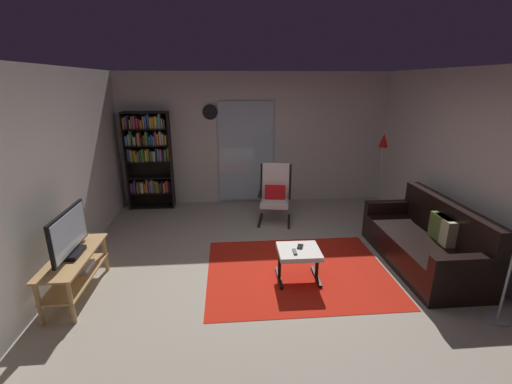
{
  "coord_description": "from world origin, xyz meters",
  "views": [
    {
      "loc": [
        -0.57,
        -3.99,
        2.41
      ],
      "look_at": [
        -0.16,
        0.74,
        0.88
      ],
      "focal_mm": 24.15,
      "sensor_mm": 36.0,
      "label": 1
    }
  ],
  "objects_px": {
    "lounge_armchair": "(275,192)",
    "tv_stand": "(76,268)",
    "cell_phone": "(300,247)",
    "floor_lamp_by_shelf": "(382,153)",
    "leather_sofa": "(426,243)",
    "ottoman": "(299,255)",
    "tv_remote": "(295,252)",
    "television": "(69,235)",
    "bookshelf_near_tv": "(149,156)",
    "wall_clock": "(210,112)"
  },
  "relations": [
    {
      "from": "lounge_armchair",
      "to": "floor_lamp_by_shelf",
      "type": "xyz_separation_m",
      "value": [
        2.0,
        0.19,
        0.63
      ]
    },
    {
      "from": "tv_stand",
      "to": "leather_sofa",
      "type": "xyz_separation_m",
      "value": [
        4.46,
        0.32,
        -0.02
      ]
    },
    {
      "from": "lounge_armchair",
      "to": "tv_remote",
      "type": "relative_size",
      "value": 7.1
    },
    {
      "from": "bookshelf_near_tv",
      "to": "lounge_armchair",
      "type": "distance_m",
      "value": 2.56
    },
    {
      "from": "floor_lamp_by_shelf",
      "to": "tv_remote",
      "type": "bearing_deg",
      "value": -132.01
    },
    {
      "from": "bookshelf_near_tv",
      "to": "lounge_armchair",
      "type": "relative_size",
      "value": 1.84
    },
    {
      "from": "cell_phone",
      "to": "floor_lamp_by_shelf",
      "type": "relative_size",
      "value": 0.09
    },
    {
      "from": "floor_lamp_by_shelf",
      "to": "wall_clock",
      "type": "bearing_deg",
      "value": 165.19
    },
    {
      "from": "cell_phone",
      "to": "television",
      "type": "bearing_deg",
      "value": -157.27
    },
    {
      "from": "leather_sofa",
      "to": "tv_stand",
      "type": "bearing_deg",
      "value": -175.93
    },
    {
      "from": "lounge_armchair",
      "to": "tv_stand",
      "type": "bearing_deg",
      "value": -141.69
    },
    {
      "from": "television",
      "to": "ottoman",
      "type": "distance_m",
      "value": 2.69
    },
    {
      "from": "cell_phone",
      "to": "floor_lamp_by_shelf",
      "type": "xyz_separation_m",
      "value": [
        1.94,
        2.13,
        0.74
      ]
    },
    {
      "from": "television",
      "to": "floor_lamp_by_shelf",
      "type": "distance_m",
      "value": 5.18
    },
    {
      "from": "ottoman",
      "to": "wall_clock",
      "type": "height_order",
      "value": "wall_clock"
    },
    {
      "from": "floor_lamp_by_shelf",
      "to": "television",
      "type": "bearing_deg",
      "value": -153.61
    },
    {
      "from": "leather_sofa",
      "to": "wall_clock",
      "type": "xyz_separation_m",
      "value": [
        -2.97,
        2.79,
        1.54
      ]
    },
    {
      "from": "leather_sofa",
      "to": "lounge_armchair",
      "type": "height_order",
      "value": "lounge_armchair"
    },
    {
      "from": "tv_remote",
      "to": "floor_lamp_by_shelf",
      "type": "xyz_separation_m",
      "value": [
        2.04,
        2.27,
        0.74
      ]
    },
    {
      "from": "television",
      "to": "lounge_armchair",
      "type": "bearing_deg",
      "value": 38.61
    },
    {
      "from": "television",
      "to": "leather_sofa",
      "type": "distance_m",
      "value": 4.49
    },
    {
      "from": "leather_sofa",
      "to": "ottoman",
      "type": "distance_m",
      "value": 1.82
    },
    {
      "from": "leather_sofa",
      "to": "lounge_armchair",
      "type": "distance_m",
      "value": 2.55
    },
    {
      "from": "tv_stand",
      "to": "leather_sofa",
      "type": "height_order",
      "value": "leather_sofa"
    },
    {
      "from": "tv_stand",
      "to": "television",
      "type": "height_order",
      "value": "television"
    },
    {
      "from": "ottoman",
      "to": "floor_lamp_by_shelf",
      "type": "xyz_separation_m",
      "value": [
        1.97,
        2.19,
        0.82
      ]
    },
    {
      "from": "bookshelf_near_tv",
      "to": "ottoman",
      "type": "height_order",
      "value": "bookshelf_near_tv"
    },
    {
      "from": "television",
      "to": "tv_remote",
      "type": "relative_size",
      "value": 6.01
    },
    {
      "from": "television",
      "to": "lounge_armchair",
      "type": "xyz_separation_m",
      "value": [
        2.63,
        2.1,
        -0.23
      ]
    },
    {
      "from": "television",
      "to": "lounge_armchair",
      "type": "distance_m",
      "value": 3.38
    },
    {
      "from": "bookshelf_near_tv",
      "to": "cell_phone",
      "type": "bearing_deg",
      "value": -49.73
    },
    {
      "from": "lounge_armchair",
      "to": "cell_phone",
      "type": "relative_size",
      "value": 7.3
    },
    {
      "from": "wall_clock",
      "to": "floor_lamp_by_shelf",
      "type": "bearing_deg",
      "value": -14.81
    },
    {
      "from": "bookshelf_near_tv",
      "to": "ottoman",
      "type": "distance_m",
      "value": 3.8
    },
    {
      "from": "bookshelf_near_tv",
      "to": "floor_lamp_by_shelf",
      "type": "bearing_deg",
      "value": -9.16
    },
    {
      "from": "tv_remote",
      "to": "cell_phone",
      "type": "xyz_separation_m",
      "value": [
        0.1,
        0.14,
        -0.0
      ]
    },
    {
      "from": "television",
      "to": "tv_remote",
      "type": "height_order",
      "value": "television"
    },
    {
      "from": "cell_phone",
      "to": "floor_lamp_by_shelf",
      "type": "height_order",
      "value": "floor_lamp_by_shelf"
    },
    {
      "from": "lounge_armchair",
      "to": "bookshelf_near_tv",
      "type": "bearing_deg",
      "value": 159.12
    },
    {
      "from": "floor_lamp_by_shelf",
      "to": "wall_clock",
      "type": "height_order",
      "value": "wall_clock"
    },
    {
      "from": "tv_stand",
      "to": "tv_remote",
      "type": "distance_m",
      "value": 2.59
    },
    {
      "from": "tv_stand",
      "to": "television",
      "type": "distance_m",
      "value": 0.43
    },
    {
      "from": "bookshelf_near_tv",
      "to": "leather_sofa",
      "type": "relative_size",
      "value": 0.96
    },
    {
      "from": "leather_sofa",
      "to": "floor_lamp_by_shelf",
      "type": "relative_size",
      "value": 1.29
    },
    {
      "from": "lounge_armchair",
      "to": "tv_remote",
      "type": "height_order",
      "value": "lounge_armchair"
    },
    {
      "from": "bookshelf_near_tv",
      "to": "floor_lamp_by_shelf",
      "type": "xyz_separation_m",
      "value": [
        4.34,
        -0.7,
        0.13
      ]
    },
    {
      "from": "ottoman",
      "to": "wall_clock",
      "type": "bearing_deg",
      "value": 111.1
    },
    {
      "from": "ottoman",
      "to": "television",
      "type": "bearing_deg",
      "value": -177.75
    },
    {
      "from": "television",
      "to": "cell_phone",
      "type": "xyz_separation_m",
      "value": [
        2.68,
        0.17,
        -0.35
      ]
    },
    {
      "from": "ottoman",
      "to": "cell_phone",
      "type": "bearing_deg",
      "value": 65.67
    }
  ]
}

